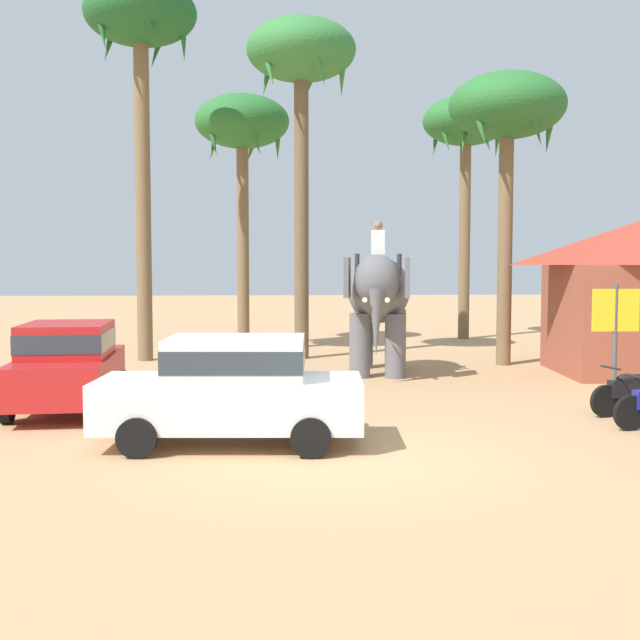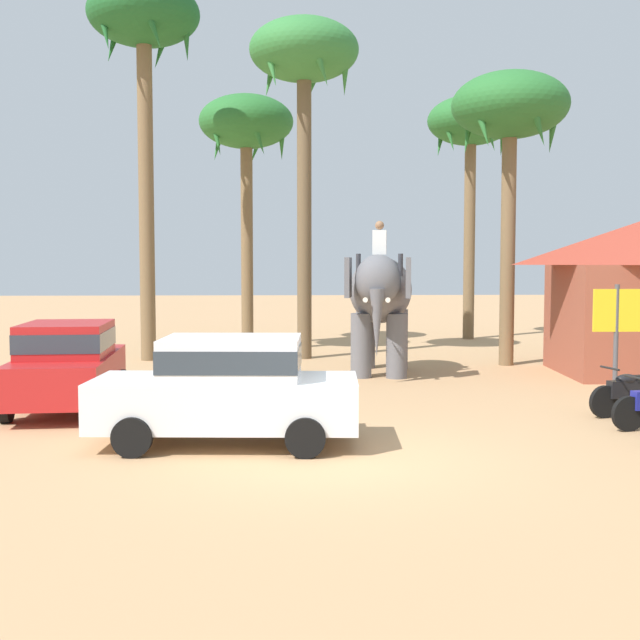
{
  "view_description": "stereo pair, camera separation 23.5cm",
  "coord_description": "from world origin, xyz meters",
  "px_view_note": "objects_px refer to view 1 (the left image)",
  "views": [
    {
      "loc": [
        -1.06,
        -11.73,
        2.85
      ],
      "look_at": [
        -0.02,
        6.09,
        1.6
      ],
      "focal_mm": 45.88,
      "sensor_mm": 36.0,
      "label": 1
    },
    {
      "loc": [
        -0.82,
        -11.74,
        2.85
      ],
      "look_at": [
        -0.02,
        6.09,
        1.6
      ],
      "focal_mm": 45.88,
      "sensor_mm": 36.0,
      "label": 2
    }
  ],
  "objects_px": {
    "car_parked_far_side": "(68,363)",
    "palm_tree_left_of_road": "(507,114)",
    "car_sedan_foreground": "(232,386)",
    "palm_tree_far_back": "(242,129)",
    "motorcycle_far_in_row": "(633,391)",
    "signboard_yellow": "(615,318)",
    "palm_tree_near_hut": "(301,63)",
    "palm_tree_behind_elephant": "(466,129)",
    "palm_tree_leaning_seaward": "(141,29)",
    "elephant_with_mahout": "(379,297)"
  },
  "relations": [
    {
      "from": "car_parked_far_side",
      "to": "palm_tree_left_of_road",
      "type": "xyz_separation_m",
      "value": [
        10.4,
        6.47,
        6.0
      ]
    },
    {
      "from": "car_sedan_foreground",
      "to": "palm_tree_far_back",
      "type": "xyz_separation_m",
      "value": [
        -0.37,
        15.47,
        6.44
      ]
    },
    {
      "from": "motorcycle_far_in_row",
      "to": "signboard_yellow",
      "type": "xyz_separation_m",
      "value": [
        0.55,
        2.14,
        1.22
      ]
    },
    {
      "from": "signboard_yellow",
      "to": "car_sedan_foreground",
      "type": "bearing_deg",
      "value": -152.01
    },
    {
      "from": "palm_tree_near_hut",
      "to": "palm_tree_far_back",
      "type": "distance_m",
      "value": 4.52
    },
    {
      "from": "car_sedan_foreground",
      "to": "palm_tree_left_of_road",
      "type": "height_order",
      "value": "palm_tree_left_of_road"
    },
    {
      "from": "motorcycle_far_in_row",
      "to": "palm_tree_near_hut",
      "type": "xyz_separation_m",
      "value": [
        -5.86,
        9.51,
        8.2
      ]
    },
    {
      "from": "palm_tree_behind_elephant",
      "to": "palm_tree_far_back",
      "type": "xyz_separation_m",
      "value": [
        -8.17,
        -2.07,
        -0.42
      ]
    },
    {
      "from": "car_sedan_foreground",
      "to": "palm_tree_near_hut",
      "type": "relative_size",
      "value": 0.42
    },
    {
      "from": "car_parked_far_side",
      "to": "signboard_yellow",
      "type": "relative_size",
      "value": 1.75
    },
    {
      "from": "car_parked_far_side",
      "to": "palm_tree_leaning_seaward",
      "type": "distance_m",
      "value": 11.76
    },
    {
      "from": "palm_tree_left_of_road",
      "to": "signboard_yellow",
      "type": "xyz_separation_m",
      "value": [
        0.82,
        -5.51,
        -5.24
      ]
    },
    {
      "from": "motorcycle_far_in_row",
      "to": "elephant_with_mahout",
      "type": "bearing_deg",
      "value": 123.95
    },
    {
      "from": "car_parked_far_side",
      "to": "elephant_with_mahout",
      "type": "relative_size",
      "value": 1.06
    },
    {
      "from": "elephant_with_mahout",
      "to": "palm_tree_near_hut",
      "type": "xyz_separation_m",
      "value": [
        -1.84,
        3.54,
        6.67
      ]
    },
    {
      "from": "palm_tree_leaning_seaward",
      "to": "signboard_yellow",
      "type": "height_order",
      "value": "palm_tree_leaning_seaward"
    },
    {
      "from": "signboard_yellow",
      "to": "palm_tree_behind_elephant",
      "type": "bearing_deg",
      "value": 90.44
    },
    {
      "from": "signboard_yellow",
      "to": "palm_tree_far_back",
      "type": "bearing_deg",
      "value": 126.27
    },
    {
      "from": "palm_tree_behind_elephant",
      "to": "signboard_yellow",
      "type": "height_order",
      "value": "palm_tree_behind_elephant"
    },
    {
      "from": "palm_tree_left_of_road",
      "to": "palm_tree_leaning_seaward",
      "type": "xyz_separation_m",
      "value": [
        -10.17,
        1.6,
        2.55
      ]
    },
    {
      "from": "palm_tree_near_hut",
      "to": "palm_tree_far_back",
      "type": "height_order",
      "value": "palm_tree_near_hut"
    },
    {
      "from": "car_parked_far_side",
      "to": "palm_tree_behind_elephant",
      "type": "bearing_deg",
      "value": 52.15
    },
    {
      "from": "palm_tree_left_of_road",
      "to": "signboard_yellow",
      "type": "distance_m",
      "value": 7.65
    },
    {
      "from": "car_parked_far_side",
      "to": "palm_tree_left_of_road",
      "type": "distance_m",
      "value": 13.64
    },
    {
      "from": "car_sedan_foreground",
      "to": "car_parked_far_side",
      "type": "xyz_separation_m",
      "value": [
        -3.32,
        3.24,
        0.0
      ]
    },
    {
      "from": "car_sedan_foreground",
      "to": "palm_tree_near_hut",
      "type": "bearing_deg",
      "value": 82.64
    },
    {
      "from": "car_sedan_foreground",
      "to": "palm_tree_left_of_road",
      "type": "distance_m",
      "value": 13.43
    },
    {
      "from": "palm_tree_left_of_road",
      "to": "palm_tree_leaning_seaward",
      "type": "relative_size",
      "value": 0.74
    },
    {
      "from": "palm_tree_behind_elephant",
      "to": "palm_tree_near_hut",
      "type": "bearing_deg",
      "value": -136.51
    },
    {
      "from": "palm_tree_left_of_road",
      "to": "palm_tree_leaning_seaward",
      "type": "bearing_deg",
      "value": 171.05
    },
    {
      "from": "car_parked_far_side",
      "to": "palm_tree_far_back",
      "type": "bearing_deg",
      "value": 76.45
    },
    {
      "from": "palm_tree_left_of_road",
      "to": "signboard_yellow",
      "type": "bearing_deg",
      "value": -81.56
    },
    {
      "from": "palm_tree_near_hut",
      "to": "signboard_yellow",
      "type": "distance_m",
      "value": 12.0
    },
    {
      "from": "car_parked_far_side",
      "to": "palm_tree_leaning_seaward",
      "type": "bearing_deg",
      "value": 88.36
    },
    {
      "from": "palm_tree_behind_elephant",
      "to": "palm_tree_near_hut",
      "type": "xyz_separation_m",
      "value": [
        -6.3,
        -5.98,
        0.88
      ]
    },
    {
      "from": "palm_tree_near_hut",
      "to": "palm_tree_leaning_seaward",
      "type": "distance_m",
      "value": 4.66
    },
    {
      "from": "car_sedan_foreground",
      "to": "palm_tree_behind_elephant",
      "type": "xyz_separation_m",
      "value": [
        7.8,
        17.54,
        6.86
      ]
    },
    {
      "from": "car_sedan_foreground",
      "to": "palm_tree_leaning_seaward",
      "type": "relative_size",
      "value": 0.39
    },
    {
      "from": "palm_tree_behind_elephant",
      "to": "elephant_with_mahout",
      "type": "bearing_deg",
      "value": -115.09
    },
    {
      "from": "car_parked_far_side",
      "to": "palm_tree_near_hut",
      "type": "height_order",
      "value": "palm_tree_near_hut"
    },
    {
      "from": "palm_tree_far_back",
      "to": "palm_tree_near_hut",
      "type": "bearing_deg",
      "value": -64.47
    },
    {
      "from": "car_parked_far_side",
      "to": "palm_tree_far_back",
      "type": "distance_m",
      "value": 14.13
    },
    {
      "from": "palm_tree_leaning_seaward",
      "to": "palm_tree_far_back",
      "type": "bearing_deg",
      "value": 56.84
    },
    {
      "from": "car_parked_far_side",
      "to": "palm_tree_left_of_road",
      "type": "relative_size",
      "value": 0.52
    },
    {
      "from": "signboard_yellow",
      "to": "elephant_with_mahout",
      "type": "bearing_deg",
      "value": 140.05
    },
    {
      "from": "palm_tree_leaning_seaward",
      "to": "palm_tree_behind_elephant",
      "type": "bearing_deg",
      "value": 29.78
    },
    {
      "from": "palm_tree_far_back",
      "to": "motorcycle_far_in_row",
      "type": "bearing_deg",
      "value": -60.06
    },
    {
      "from": "motorcycle_far_in_row",
      "to": "palm_tree_behind_elephant",
      "type": "xyz_separation_m",
      "value": [
        0.45,
        15.49,
        7.32
      ]
    },
    {
      "from": "car_parked_far_side",
      "to": "palm_tree_leaning_seaward",
      "type": "relative_size",
      "value": 0.39
    },
    {
      "from": "motorcycle_far_in_row",
      "to": "car_parked_far_side",
      "type": "bearing_deg",
      "value": 173.67
    }
  ]
}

